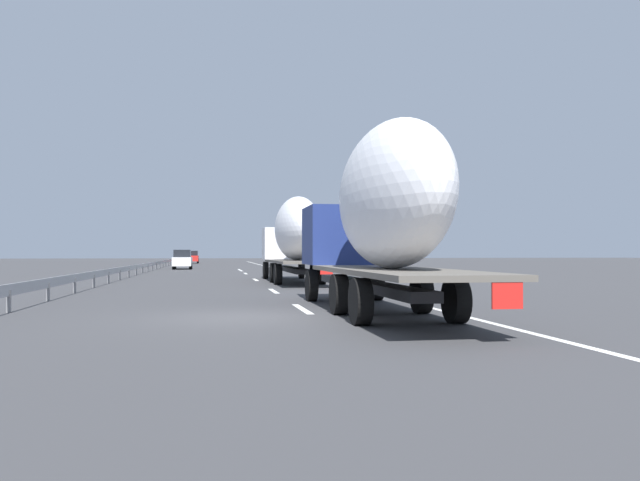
{
  "coord_description": "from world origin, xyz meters",
  "views": [
    {
      "loc": [
        -15.84,
        0.71,
        1.59
      ],
      "look_at": [
        14.16,
        -4.37,
        2.17
      ],
      "focal_mm": 35.82,
      "sensor_mm": 36.0,
      "label": 1
    }
  ],
  "objects_px": {
    "car_red_compact": "(192,257)",
    "road_sign": "(304,244)",
    "truck_lead": "(294,235)",
    "car_white_van": "(182,259)",
    "truck_trailing": "(380,212)"
  },
  "relations": [
    {
      "from": "truck_lead",
      "to": "road_sign",
      "type": "height_order",
      "value": "truck_lead"
    },
    {
      "from": "car_red_compact",
      "to": "road_sign",
      "type": "bearing_deg",
      "value": -167.3
    },
    {
      "from": "truck_lead",
      "to": "truck_trailing",
      "type": "height_order",
      "value": "truck_trailing"
    },
    {
      "from": "truck_trailing",
      "to": "car_white_van",
      "type": "bearing_deg",
      "value": 8.65
    },
    {
      "from": "truck_lead",
      "to": "car_white_van",
      "type": "bearing_deg",
      "value": 13.73
    },
    {
      "from": "car_white_van",
      "to": "car_red_compact",
      "type": "distance_m",
      "value": 34.52
    },
    {
      "from": "truck_lead",
      "to": "car_white_van",
      "type": "distance_m",
      "value": 30.18
    },
    {
      "from": "car_red_compact",
      "to": "road_sign",
      "type": "distance_m",
      "value": 47.18
    },
    {
      "from": "road_sign",
      "to": "car_red_compact",
      "type": "bearing_deg",
      "value": 12.7
    },
    {
      "from": "car_white_van",
      "to": "truck_lead",
      "type": "bearing_deg",
      "value": -166.27
    },
    {
      "from": "truck_trailing",
      "to": "car_white_van",
      "type": "relative_size",
      "value": 2.79
    },
    {
      "from": "truck_trailing",
      "to": "road_sign",
      "type": "xyz_separation_m",
      "value": [
        35.51,
        -3.1,
        -0.38
      ]
    },
    {
      "from": "truck_lead",
      "to": "road_sign",
      "type": "relative_size",
      "value": 4.13
    },
    {
      "from": "truck_trailing",
      "to": "truck_lead",
      "type": "bearing_deg",
      "value": -0.0
    },
    {
      "from": "truck_trailing",
      "to": "car_red_compact",
      "type": "distance_m",
      "value": 81.86
    }
  ]
}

